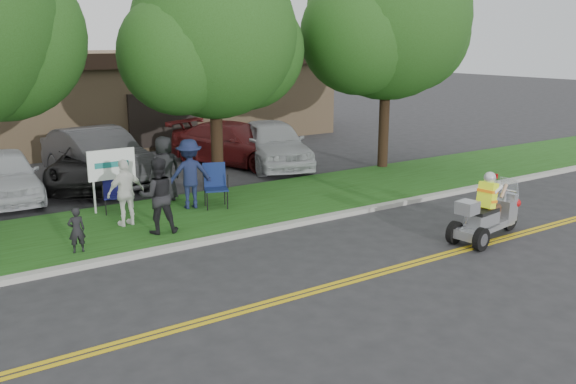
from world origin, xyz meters
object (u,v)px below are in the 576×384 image
spectator_adult_right (126,193)px  parked_car_mid (94,164)px  lawn_chair_a (215,182)px  lawn_chair_b (114,191)px  parked_car_far_left (5,175)px  parked_car_left (98,156)px  parked_car_right (236,144)px  parked_car_far_right (273,143)px  trike_scooter (487,216)px  spectator_adult_mid (158,196)px

spectator_adult_right → parked_car_mid: 5.11m
lawn_chair_a → lawn_chair_b: (-2.46, 1.00, -0.10)m
lawn_chair_a → parked_car_far_left: (-4.53, 4.32, -0.04)m
spectator_adult_right → parked_car_left: (0.94, 5.34, -0.04)m
parked_car_far_left → parked_car_right: parked_car_right is taller
spectator_adult_right → parked_car_far_right: bearing=-156.5°
spectator_adult_right → lawn_chair_a: bearing=179.2°
parked_car_mid → parked_car_far_right: bearing=19.7°
trike_scooter → parked_car_far_left: trike_scooter is taller
lawn_chair_b → parked_car_left: bearing=94.6°
trike_scooter → parked_car_far_left: bearing=121.9°
lawn_chair_a → spectator_adult_right: bearing=-152.5°
trike_scooter → parked_car_right: size_ratio=0.46×
parked_car_right → trike_scooter: bearing=-111.1°
parked_car_mid → trike_scooter: bearing=-35.8°
parked_car_right → parked_car_far_left: bearing=162.1°
lawn_chair_a → parked_car_right: 6.25m
lawn_chair_b → parked_car_far_left: (-2.07, 3.31, 0.07)m
spectator_adult_right → spectator_adult_mid: bearing=104.1°
spectator_adult_right → parked_car_right: 8.25m
lawn_chair_a → parked_car_right: bearing=75.1°
spectator_adult_right → parked_car_far_left: spectator_adult_right is taller
parked_car_far_left → parked_car_mid: parked_car_far_left is taller
parked_car_far_left → parked_car_mid: bearing=11.7°
parked_car_far_right → lawn_chair_a: bearing=-120.1°
trike_scooter → parked_car_far_left: size_ratio=0.58×
spectator_adult_mid → parked_car_mid: spectator_adult_mid is taller
parked_car_far_right → parked_car_right: bearing=149.5°
parked_car_far_left → parked_car_mid: 2.69m
spectator_adult_mid → spectator_adult_right: bearing=-51.2°
spectator_adult_right → parked_car_left: parked_car_left is taller
lawn_chair_a → parked_car_mid: size_ratio=0.23×
trike_scooter → spectator_adult_right: (-6.66, 5.40, 0.36)m
parked_car_left → spectator_adult_mid: bearing=-101.3°
lawn_chair_b → parked_car_left: (0.81, 3.97, 0.21)m
lawn_chair_b → parked_car_mid: parked_car_mid is taller
trike_scooter → spectator_adult_mid: bearing=136.2°
trike_scooter → spectator_adult_mid: size_ratio=1.38×
spectator_adult_mid → spectator_adult_right: spectator_adult_mid is taller
parked_car_right → lawn_chair_a: bearing=-148.2°
parked_car_left → parked_car_right: parked_car_left is taller
trike_scooter → parked_car_left: (-5.71, 10.74, 0.31)m
parked_car_far_left → parked_car_mid: (2.67, 0.37, -0.02)m
lawn_chair_b → spectator_adult_mid: size_ratio=0.56×
lawn_chair_a → trike_scooter: bearing=-35.5°
trike_scooter → spectator_adult_right: bearing=132.4°
parked_car_mid → parked_car_far_right: parked_car_far_right is taller
lawn_chair_b → parked_car_far_left: bearing=138.2°
lawn_chair_b → parked_car_right: size_ratio=0.19×
lawn_chair_a → spectator_adult_mid: 2.58m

